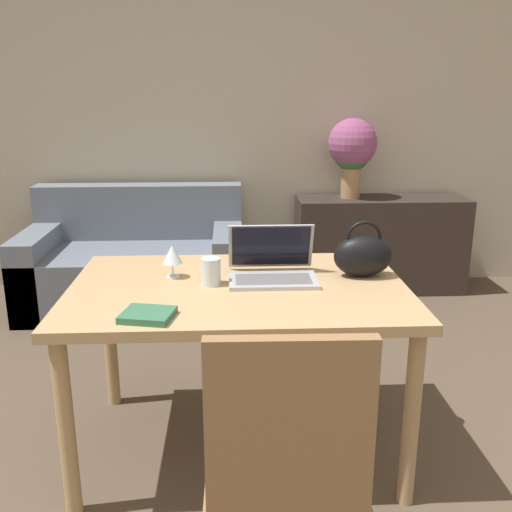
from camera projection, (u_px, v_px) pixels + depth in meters
The scene contains 11 objects.
wall_back at pixel (240, 109), 4.27m from camera, with size 10.00×0.06×2.70m.
dining_table at pixel (238, 305), 2.31m from camera, with size 1.34×0.89×0.74m.
chair at pixel (285, 463), 1.56m from camera, with size 0.45×0.45×0.93m.
couch at pixel (137, 265), 4.08m from camera, with size 1.52×0.85×0.82m.
sideboard at pixel (380, 244), 4.35m from camera, with size 1.27×0.40×0.72m.
laptop at pixel (272, 264), 2.36m from camera, with size 0.36×0.29×0.21m.
drinking_glass at pixel (211, 272), 2.27m from camera, with size 0.08×0.08×0.11m.
wine_glass at pixel (172, 255), 2.35m from camera, with size 0.08×0.08×0.14m.
handbag at pixel (363, 255), 2.36m from camera, with size 0.24×0.13×0.24m.
flower_vase at pixel (352, 149), 4.16m from camera, with size 0.36×0.36×0.58m.
book at pixel (148, 315), 1.95m from camera, with size 0.20×0.18×0.02m.
Camera 1 is at (-0.09, -1.35, 1.49)m, focal length 40.00 mm.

